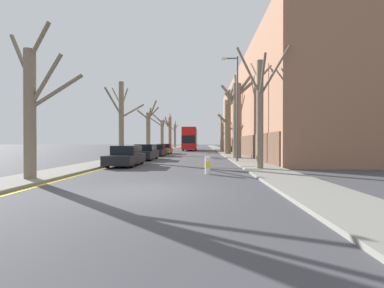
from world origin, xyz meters
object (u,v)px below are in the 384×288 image
(street_tree_left_2, at_px, (148,130))
(street_tree_left_3, at_px, (161,133))
(street_tree_left_0, at_px, (32,106))
(street_tree_right_0, at_px, (260,106))
(parked_car_2, at_px, (157,150))
(parked_car_0, at_px, (126,156))
(street_tree_right_3, at_px, (223,135))
(street_tree_right_1, at_px, (237,116))
(lamp_post, at_px, (236,104))
(street_tree_left_5, at_px, (175,135))
(double_decker_bus, at_px, (190,138))
(street_tree_right_2, at_px, (228,123))
(parked_car_1, at_px, (145,152))
(traffic_bollard, at_px, (208,165))
(parked_car_3, at_px, (164,149))
(street_tree_left_1, at_px, (121,118))
(street_tree_left_4, at_px, (170,131))

(street_tree_left_2, xyz_separation_m, street_tree_left_3, (-0.08, 11.36, -0.01))
(street_tree_left_0, bearing_deg, street_tree_right_0, 23.48)
(parked_car_2, bearing_deg, parked_car_0, -90.00)
(street_tree_right_0, relative_size, street_tree_right_3, 1.25)
(street_tree_right_1, bearing_deg, street_tree_left_2, 138.97)
(street_tree_left_3, relative_size, lamp_post, 0.84)
(street_tree_right_3, bearing_deg, street_tree_left_5, 111.96)
(parked_car_0, bearing_deg, double_decker_bus, 84.74)
(street_tree_right_2, height_order, parked_car_2, street_tree_right_2)
(street_tree_right_2, bearing_deg, double_decker_bus, 109.53)
(street_tree_left_5, relative_size, street_tree_right_0, 0.96)
(double_decker_bus, bearing_deg, street_tree_right_2, -70.47)
(parked_car_2, bearing_deg, double_decker_bus, 81.44)
(street_tree_left_5, height_order, parked_car_1, street_tree_left_5)
(parked_car_0, bearing_deg, street_tree_right_1, 40.62)
(parked_car_2, xyz_separation_m, traffic_bollard, (5.65, -17.10, -0.19))
(street_tree_right_0, xyz_separation_m, street_tree_right_3, (0.04, 27.14, -0.96))
(street_tree_left_0, height_order, double_decker_bus, street_tree_left_0)
(double_decker_bus, distance_m, parked_car_3, 14.51)
(street_tree_right_2, relative_size, parked_car_1, 1.92)
(parked_car_0, bearing_deg, lamp_post, 21.47)
(parked_car_0, distance_m, parked_car_3, 18.37)
(street_tree_right_1, xyz_separation_m, street_tree_right_3, (0.05, 17.15, -1.40))
(parked_car_2, bearing_deg, street_tree_left_0, -95.67)
(street_tree_right_1, relative_size, street_tree_right_3, 1.45)
(double_decker_bus, bearing_deg, street_tree_left_5, 104.71)
(street_tree_left_0, bearing_deg, lamp_post, 45.63)
(lamp_post, bearing_deg, street_tree_right_0, -83.09)
(double_decker_bus, bearing_deg, street_tree_right_3, -52.92)
(street_tree_right_0, height_order, street_tree_right_1, street_tree_right_1)
(street_tree_left_3, bearing_deg, street_tree_right_2, -48.22)
(street_tree_right_0, height_order, double_decker_bus, street_tree_right_0)
(street_tree_left_1, relative_size, parked_car_3, 1.54)
(parked_car_1, bearing_deg, street_tree_left_1, -145.86)
(street_tree_left_0, height_order, street_tree_right_1, street_tree_right_1)
(street_tree_left_4, distance_m, street_tree_right_0, 44.38)
(parked_car_2, bearing_deg, street_tree_right_3, 53.84)
(street_tree_left_3, height_order, street_tree_right_1, street_tree_right_1)
(street_tree_right_1, relative_size, street_tree_right_2, 1.00)
(street_tree_left_2, bearing_deg, parked_car_2, -65.51)
(street_tree_right_3, height_order, double_decker_bus, street_tree_right_3)
(street_tree_left_2, distance_m, parked_car_2, 5.47)
(street_tree_right_1, relative_size, double_decker_bus, 0.80)
(double_decker_bus, xyz_separation_m, parked_car_0, (-2.99, -32.46, -1.80))
(street_tree_left_3, height_order, traffic_bollard, street_tree_left_3)
(parked_car_1, relative_size, lamp_post, 0.53)
(street_tree_right_0, bearing_deg, street_tree_left_4, 104.20)
(double_decker_bus, height_order, parked_car_3, double_decker_bus)
(street_tree_right_2, distance_m, parked_car_3, 9.67)
(traffic_bollard, bearing_deg, parked_car_0, 141.42)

